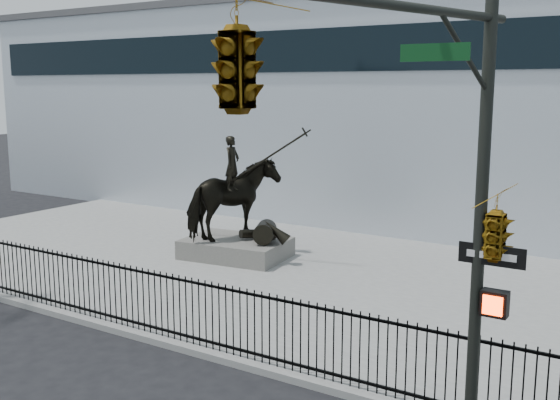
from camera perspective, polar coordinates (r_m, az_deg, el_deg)
The scene contains 7 objects.
ground at distance 14.33m, azimuth -13.05°, elevation -13.72°, with size 120.00×120.00×0.00m, color black.
plaza at distance 19.53m, azimuth 1.76°, elevation -6.78°, with size 30.00×12.00×0.15m, color gray.
building at distance 30.65m, azimuth 14.37°, elevation 7.41°, with size 44.00×14.00×9.00m, color silver.
picket_fence at distance 14.84m, azimuth -9.72°, elevation -9.02°, with size 22.10×0.10×1.50m.
statue_plinth at distance 21.46m, azimuth -3.86°, elevation -4.21°, with size 3.25×2.23×0.61m, color #5B5953.
equestrian_statue at distance 21.10m, azimuth -3.76°, elevation -0.06°, with size 4.14×2.81×3.53m.
traffic_signal_right at distance 7.77m, azimuth 9.29°, elevation 3.62°, with size 2.17×6.86×7.00m.
Camera 1 is at (9.48, -9.12, 5.69)m, focal length 42.00 mm.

